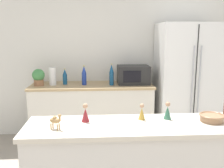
{
  "coord_description": "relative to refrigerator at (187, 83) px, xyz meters",
  "views": [
    {
      "loc": [
        -0.33,
        -1.35,
        1.62
      ],
      "look_at": [
        -0.15,
        1.42,
        1.09
      ],
      "focal_mm": 40.0,
      "sensor_mm": 36.0,
      "label": 1
    }
  ],
  "objects": [
    {
      "name": "wise_man_figurine_crimson",
      "position": [
        -0.82,
        -1.79,
        0.11
      ],
      "size": [
        0.06,
        0.06,
        0.14
      ],
      "color": "#33664C",
      "rests_on": "bar_counter"
    },
    {
      "name": "paper_towel_roll",
      "position": [
        -2.05,
        0.04,
        0.12
      ],
      "size": [
        0.11,
        0.11,
        0.26
      ],
      "color": "white",
      "rests_on": "back_counter"
    },
    {
      "name": "back_counter",
      "position": [
        -1.46,
        0.06,
        -0.46
      ],
      "size": [
        1.85,
        0.63,
        0.9
      ],
      "color": "silver",
      "rests_on": "ground_plane"
    },
    {
      "name": "refrigerator",
      "position": [
        0.0,
        0.0,
        0.0
      ],
      "size": [
        0.9,
        0.7,
        1.81
      ],
      "color": "white",
      "rests_on": "ground_plane"
    },
    {
      "name": "wise_man_figurine_blue",
      "position": [
        -1.03,
        -1.79,
        0.11
      ],
      "size": [
        0.06,
        0.06,
        0.13
      ],
      "color": "#B28933",
      "rests_on": "bar_counter"
    },
    {
      "name": "wall_back",
      "position": [
        -1.06,
        0.39,
        0.37
      ],
      "size": [
        8.0,
        0.06,
        2.55
      ],
      "color": "silver",
      "rests_on": "ground_plane"
    },
    {
      "name": "back_bottle_0",
      "position": [
        -1.58,
        0.14,
        0.12
      ],
      "size": [
        0.07,
        0.07,
        0.27
      ],
      "color": "#B2B7BC",
      "rests_on": "back_counter"
    },
    {
      "name": "camel_figurine",
      "position": [
        -1.69,
        -1.97,
        0.12
      ],
      "size": [
        0.1,
        0.07,
        0.12
      ],
      "color": "#A87F4C",
      "rests_on": "bar_counter"
    },
    {
      "name": "wise_man_figurine_purple",
      "position": [
        -1.48,
        -1.82,
        0.12
      ],
      "size": [
        0.06,
        0.06,
        0.15
      ],
      "color": "maroon",
      "rests_on": "bar_counter"
    },
    {
      "name": "potted_plant",
      "position": [
        -2.25,
        0.02,
        0.12
      ],
      "size": [
        0.18,
        0.18,
        0.25
      ],
      "color": "#9E6B47",
      "rests_on": "back_counter"
    },
    {
      "name": "back_bottle_3",
      "position": [
        -1.16,
        -0.03,
        0.14
      ],
      "size": [
        0.07,
        0.07,
        0.32
      ],
      "color": "navy",
      "rests_on": "back_counter"
    },
    {
      "name": "back_bottle_2",
      "position": [
        -1.57,
        0.03,
        0.13
      ],
      "size": [
        0.07,
        0.07,
        0.29
      ],
      "color": "navy",
      "rests_on": "back_counter"
    },
    {
      "name": "back_bottle_1",
      "position": [
        -1.87,
        0.08,
        0.1
      ],
      "size": [
        0.07,
        0.07,
        0.24
      ],
      "color": "navy",
      "rests_on": "back_counter"
    },
    {
      "name": "microwave",
      "position": [
        -0.82,
        0.07,
        0.13
      ],
      "size": [
        0.48,
        0.37,
        0.28
      ],
      "color": "black",
      "rests_on": "back_counter"
    },
    {
      "name": "fruit_bowl",
      "position": [
        -0.48,
        -1.87,
        0.08
      ],
      "size": [
        0.2,
        0.2,
        0.06
      ],
      "color": "#8C6647",
      "rests_on": "bar_counter"
    }
  ]
}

